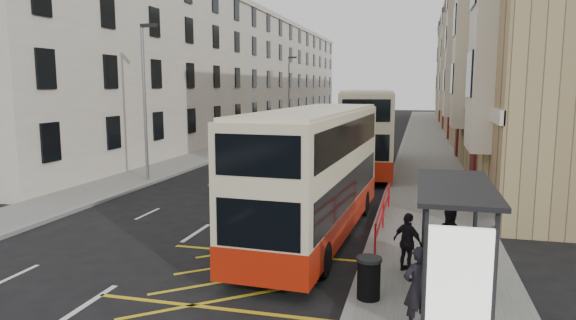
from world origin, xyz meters
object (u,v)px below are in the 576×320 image
(double_decker_front, at_px, (315,173))
(pedestrian_far, at_px, (408,242))
(pedestrian_mid, at_px, (451,241))
(car_red, at_px, (380,117))
(street_lamp_near, at_px, (145,94))
(double_decker_rear, at_px, (366,130))
(litter_bin, at_px, (369,277))
(pedestrian_near, at_px, (417,288))
(bus_shelter, at_px, (463,220))
(street_lamp_far, at_px, (289,90))
(car_silver, at_px, (330,120))
(car_dark, at_px, (333,116))
(white_van, at_px, (297,128))

(double_decker_front, xyz_separation_m, pedestrian_far, (3.09, -2.90, -1.24))
(pedestrian_mid, xyz_separation_m, car_red, (-6.44, 59.86, -0.30))
(street_lamp_near, relative_size, double_decker_rear, 0.66)
(litter_bin, height_order, pedestrian_near, pedestrian_near)
(bus_shelter, distance_m, double_decker_rear, 19.87)
(double_decker_front, relative_size, pedestrian_near, 6.27)
(street_lamp_far, relative_size, car_red, 1.63)
(double_decker_front, bearing_deg, car_silver, 102.03)
(car_red, bearing_deg, street_lamp_far, 82.92)
(street_lamp_far, distance_m, pedestrian_mid, 42.91)
(car_red, bearing_deg, car_dark, 0.78)
(car_red, bearing_deg, street_lamp_near, 96.14)
(car_silver, bearing_deg, car_red, 82.88)
(street_lamp_near, relative_size, car_red, 1.63)
(litter_bin, xyz_separation_m, car_silver, (-9.80, 51.89, 0.14))
(double_decker_rear, relative_size, white_van, 2.54)
(bus_shelter, height_order, double_decker_front, double_decker_front)
(street_lamp_far, distance_m, double_decker_rear, 25.38)
(street_lamp_far, xyz_separation_m, car_red, (8.19, 19.69, -3.92))
(pedestrian_near, height_order, car_silver, pedestrian_near)
(car_dark, xyz_separation_m, car_red, (7.04, -1.85, 0.03))
(car_dark, distance_m, car_red, 7.28)
(street_lamp_far, relative_size, pedestrian_mid, 4.65)
(car_silver, bearing_deg, street_lamp_near, -73.98)
(bus_shelter, bearing_deg, street_lamp_far, 109.12)
(pedestrian_far, bearing_deg, car_red, -47.54)
(double_decker_front, xyz_separation_m, litter_bin, (2.27, -4.94, -1.53))
(litter_bin, relative_size, pedestrian_near, 0.57)
(street_lamp_far, xyz_separation_m, car_silver, (2.90, 9.46, -3.83))
(double_decker_rear, bearing_deg, double_decker_front, -96.12)
(bus_shelter, height_order, car_red, bus_shelter)
(street_lamp_near, distance_m, pedestrian_mid, 18.18)
(pedestrian_near, height_order, pedestrian_mid, pedestrian_near)
(pedestrian_far, height_order, white_van, pedestrian_far)
(pedestrian_near, relative_size, pedestrian_far, 1.09)
(pedestrian_mid, relative_size, car_dark, 0.42)
(street_lamp_near, relative_size, street_lamp_far, 1.00)
(double_decker_front, bearing_deg, car_dark, 101.85)
(street_lamp_near, bearing_deg, double_decker_rear, 33.59)
(pedestrian_near, bearing_deg, white_van, -102.81)
(pedestrian_near, bearing_deg, car_dark, -108.37)
(pedestrian_near, height_order, car_red, pedestrian_near)
(bus_shelter, xyz_separation_m, car_dark, (-13.54, 63.93, -1.46))
(street_lamp_far, xyz_separation_m, double_decker_rear, (10.63, -22.94, -2.20))
(street_lamp_far, xyz_separation_m, pedestrian_far, (13.52, -40.39, -3.69))
(litter_bin, bearing_deg, car_silver, 100.70)
(pedestrian_near, distance_m, car_dark, 66.45)
(pedestrian_far, bearing_deg, pedestrian_mid, -131.67)
(car_silver, distance_m, car_red, 11.51)
(car_red, bearing_deg, double_decker_front, 107.75)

